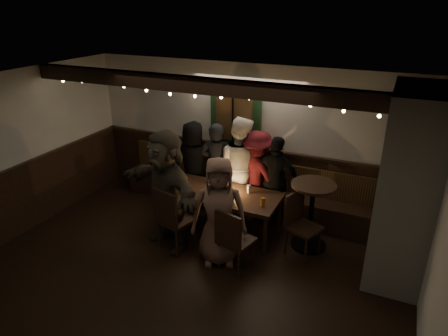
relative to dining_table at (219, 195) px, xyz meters
The scene contains 13 objects.
room 1.19m from the dining_table, ahead, with size 6.02×5.01×2.62m.
dining_table is the anchor object (origin of this frame).
chair_near_left 0.90m from the dining_table, 116.76° to the right, with size 0.57×0.57×1.03m.
chair_near_right 1.10m from the dining_table, 54.89° to the right, with size 0.53×0.53×0.96m.
chair_end 1.35m from the dining_table, ahead, with size 0.57×0.57×0.98m.
high_top 1.48m from the dining_table, ahead, with size 0.67×0.67×1.07m.
person_a 1.10m from the dining_table, 140.13° to the left, with size 0.78×0.50×1.59m, color black.
person_b 0.83m from the dining_table, 117.75° to the left, with size 0.59×0.39×1.62m, color black.
person_c 0.78m from the dining_table, 85.33° to the left, with size 0.86×0.67×1.77m, color silver.
person_d 0.86m from the dining_table, 63.11° to the left, with size 1.01×0.58×1.56m, color #501018.
person_e 1.01m from the dining_table, 41.09° to the left, with size 0.90×0.38×1.54m, color black.
person_f 0.92m from the dining_table, 128.02° to the right, with size 1.74×0.56×1.88m, color #393229.
person_g 0.85m from the dining_table, 64.61° to the right, with size 0.79×0.52×1.62m, color #7C584E.
Camera 1 is at (2.41, -3.81, 3.57)m, focal length 32.00 mm.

